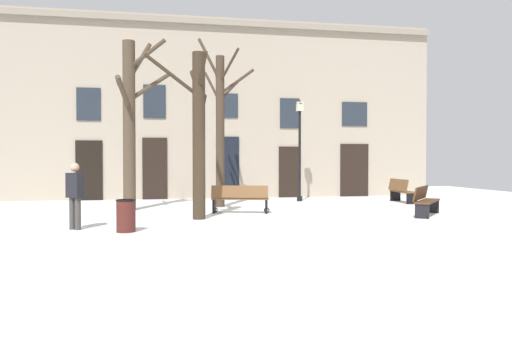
{
  "coord_description": "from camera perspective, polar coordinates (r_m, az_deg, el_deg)",
  "views": [
    {
      "loc": [
        -2.86,
        -13.33,
        1.65
      ],
      "look_at": [
        0.0,
        1.53,
        1.3
      ],
      "focal_mm": 34.94,
      "sensor_mm": 36.0,
      "label": 1
    }
  ],
  "objects": [
    {
      "name": "bench_back_to_back_left",
      "position": [
        19.82,
        16.35,
        -2.2
      ],
      "size": [
        0.55,
        1.58,
        0.91
      ],
      "rotation": [
        0.0,
        0.0,
        1.54
      ],
      "color": "brown",
      "rests_on": "ground"
    },
    {
      "name": "tree_foreground",
      "position": [
        16.66,
        -14.17,
        5.91
      ],
      "size": [
        1.87,
        2.1,
        5.52
      ],
      "color": "#4C3D2D",
      "rests_on": "ground"
    },
    {
      "name": "tree_left_of_center",
      "position": [
        13.85,
        -6.64,
        4.69
      ],
      "size": [
        1.79,
        2.5,
        4.59
      ],
      "color": "#382B1E",
      "rests_on": "ground"
    },
    {
      "name": "streetlamp",
      "position": [
        19.71,
        5.03,
        3.6
      ],
      "size": [
        0.3,
        0.3,
        3.98
      ],
      "color": "black",
      "rests_on": "ground"
    },
    {
      "name": "bench_near_center_tree",
      "position": [
        15.23,
        -1.84,
        -3.17
      ],
      "size": [
        1.8,
        0.89,
        0.86
      ],
      "rotation": [
        0.0,
        0.0,
        2.88
      ],
      "color": "brown",
      "rests_on": "ground"
    },
    {
      "name": "person_strolling",
      "position": [
        12.43,
        -20.02,
        -2.38
      ],
      "size": [
        0.43,
        0.41,
        1.57
      ],
      "rotation": [
        0.0,
        0.0,
        5.61
      ],
      "color": "#403D3A",
      "rests_on": "ground"
    },
    {
      "name": "ground_plane",
      "position": [
        13.73,
        1.21,
        -5.56
      ],
      "size": [
        29.25,
        29.25,
        0.0
      ],
      "primitive_type": "plane",
      "color": "white"
    },
    {
      "name": "litter_bin",
      "position": [
        11.72,
        -14.66,
        -4.96
      ],
      "size": [
        0.46,
        0.46,
        0.74
      ],
      "color": "#4C1E19",
      "rests_on": "ground"
    },
    {
      "name": "bench_by_litter_bin",
      "position": [
        15.45,
        18.83,
        -3.2
      ],
      "size": [
        1.5,
        1.67,
        0.86
      ],
      "rotation": [
        0.0,
        0.0,
        0.87
      ],
      "color": "#51331E",
      "rests_on": "ground"
    },
    {
      "name": "building_facade",
      "position": [
        21.47,
        -3.2,
        7.23
      ],
      "size": [
        18.28,
        0.6,
        7.64
      ],
      "color": "tan",
      "rests_on": "ground"
    },
    {
      "name": "tree_center",
      "position": [
        17.42,
        -4.12,
        5.64
      ],
      "size": [
        1.89,
        2.74,
        5.96
      ],
      "color": "#423326",
      "rests_on": "ground"
    }
  ]
}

